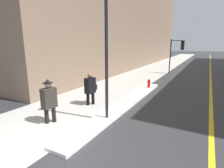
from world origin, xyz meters
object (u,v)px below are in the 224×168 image
object	(u,v)px
pedestrian_trailing	(49,99)
pedestrian_with_shoulder_bag	(90,87)
fire_hydrant	(149,84)
traffic_light_near	(178,49)
lamp_post	(106,44)

from	to	relation	value
pedestrian_trailing	pedestrian_with_shoulder_bag	bearing A→B (deg)	-176.92
pedestrian_with_shoulder_bag	fire_hydrant	distance (m)	4.70
traffic_light_near	pedestrian_trailing	bearing A→B (deg)	-100.26
lamp_post	pedestrian_with_shoulder_bag	size ratio (longest dim) A/B	3.06
lamp_post	fire_hydrant	xyz separation A→B (m)	(-0.02, 5.59, -2.63)
lamp_post	pedestrian_with_shoulder_bag	distance (m)	2.92
lamp_post	pedestrian_with_shoulder_bag	world-z (taller)	lamp_post
traffic_light_near	pedestrian_with_shoulder_bag	size ratio (longest dim) A/B	2.13
lamp_post	traffic_light_near	xyz separation A→B (m)	(0.56, 13.05, -0.48)
lamp_post	traffic_light_near	bearing A→B (deg)	87.56
lamp_post	pedestrian_trailing	world-z (taller)	lamp_post
traffic_light_near	pedestrian_trailing	size ratio (longest dim) A/B	2.01
traffic_light_near	pedestrian_with_shoulder_bag	distance (m)	12.14
lamp_post	pedestrian_trailing	bearing A→B (deg)	-145.93
fire_hydrant	pedestrian_with_shoulder_bag	bearing A→B (deg)	-110.49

